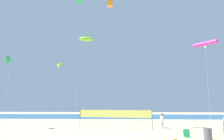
# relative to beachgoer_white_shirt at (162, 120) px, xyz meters

# --- Properties ---
(ocean_band) EXTENTS (120.00, 20.00, 0.01)m
(ocean_band) POSITION_rel_beachgoer_white_shirt_xyz_m (-7.22, 25.42, -0.97)
(ocean_band) COLOR #28608C
(ocean_band) RESTS_ON ground
(beachgoer_white_shirt) EXTENTS (0.42, 0.42, 1.82)m
(beachgoer_white_shirt) POSITION_rel_beachgoer_white_shirt_xyz_m (0.00, 0.00, 0.00)
(beachgoer_white_shirt) COLOR white
(beachgoer_white_shirt) RESTS_ON ground
(folding_beach_chair) EXTENTS (0.52, 0.65, 0.89)m
(folding_beach_chair) POSITION_rel_beachgoer_white_shirt_xyz_m (0.49, -8.53, -0.51)
(folding_beach_chair) COLOR #1E8C4C
(folding_beach_chair) RESTS_ON ground
(trash_barrel) EXTENTS (0.65, 0.65, 0.98)m
(trash_barrel) POSITION_rel_beachgoer_white_shirt_xyz_m (2.24, -8.18, -0.48)
(trash_barrel) COLOR #595960
(trash_barrel) RESTS_ON ground
(volleyball_net) EXTENTS (8.93, 1.56, 2.40)m
(volleyball_net) POSITION_rel_beachgoer_white_shirt_xyz_m (-5.70, -0.01, 0.67)
(volleyball_net) COLOR #4C4C51
(volleyball_net) RESTS_ON ground
(kite_orange_box) EXTENTS (0.79, 0.79, 17.10)m
(kite_orange_box) POSITION_rel_beachgoer_white_shirt_xyz_m (-6.34, 0.33, 15.50)
(kite_orange_box) COLOR silver
(kite_orange_box) RESTS_ON ground
(kite_green_diamond) EXTENTS (0.93, 0.92, 16.72)m
(kite_green_diamond) POSITION_rel_beachgoer_white_shirt_xyz_m (-10.48, -0.04, 15.32)
(kite_green_diamond) COLOR silver
(kite_green_diamond) RESTS_ON ground
(kite_lime_inflatable) EXTENTS (2.54, 1.22, 14.85)m
(kite_lime_inflatable) POSITION_rel_beachgoer_white_shirt_xyz_m (-11.08, 9.18, 13.21)
(kite_lime_inflatable) COLOR silver
(kite_lime_inflatable) RESTS_ON ground
(kite_lime_tube) EXTENTS (1.35, 1.72, 9.96)m
(kite_lime_tube) POSITION_rel_beachgoer_white_shirt_xyz_m (-15.87, 9.77, 8.70)
(kite_lime_tube) COLOR silver
(kite_lime_tube) RESTS_ON ground
(kite_magenta_tube) EXTENTS (1.97, 2.08, 9.18)m
(kite_magenta_tube) POSITION_rel_beachgoer_white_shirt_xyz_m (3.73, -5.07, 7.98)
(kite_magenta_tube) COLOR silver
(kite_magenta_tube) RESTS_ON ground
(kite_green_delta) EXTENTS (0.59, 1.21, 8.84)m
(kite_green_delta) POSITION_rel_beachgoer_white_shirt_xyz_m (-18.63, -1.49, 7.28)
(kite_green_delta) COLOR silver
(kite_green_delta) RESTS_ON ground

